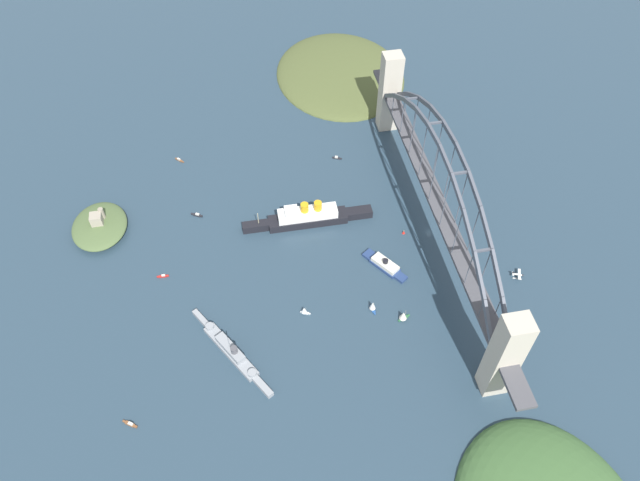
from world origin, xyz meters
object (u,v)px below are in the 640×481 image
(naval_cruiser, at_px, (231,351))
(harbor_ferry_steamer, at_px, (385,265))
(small_boat_6, at_px, (130,424))
(fort_island_mid_harbor, at_px, (99,226))
(small_boat_1, at_px, (337,158))
(small_boat_4, at_px, (197,215))
(harbor_arch_bridge, at_px, (437,196))
(channel_marker_buoy, at_px, (404,232))
(small_boat_2, at_px, (163,276))
(small_boat_5, at_px, (373,306))
(small_boat_7, at_px, (304,310))
(small_boat_3, at_px, (403,316))
(ocean_liner, at_px, (308,217))
(seaplane_taxiing_near_bridge, at_px, (518,275))
(small_boat_0, at_px, (179,160))

(naval_cruiser, distance_m, harbor_ferry_steamer, 117.38)
(naval_cruiser, height_order, small_boat_6, naval_cruiser)
(harbor_ferry_steamer, height_order, fort_island_mid_harbor, fort_island_mid_harbor)
(harbor_ferry_steamer, xyz_separation_m, small_boat_1, (111.87, 9.82, -1.46))
(naval_cruiser, height_order, harbor_ferry_steamer, naval_cruiser)
(harbor_ferry_steamer, bearing_deg, small_boat_4, 60.00)
(harbor_arch_bridge, relative_size, harbor_ferry_steamer, 9.27)
(fort_island_mid_harbor, xyz_separation_m, channel_marker_buoy, (-42.96, -210.93, -3.14))
(small_boat_6, bearing_deg, small_boat_1, -39.15)
(fort_island_mid_harbor, relative_size, small_boat_1, 6.15)
(small_boat_2, height_order, small_boat_4, small_boat_4)
(small_boat_5, xyz_separation_m, small_boat_7, (5.22, 43.21, -0.92))
(naval_cruiser, bearing_deg, fort_island_mid_harbor, 35.33)
(small_boat_3, xyz_separation_m, small_boat_7, (15.99, 60.29, -0.96))
(fort_island_mid_harbor, distance_m, channel_marker_buoy, 215.28)
(fort_island_mid_harbor, xyz_separation_m, small_boat_5, (-101.24, -173.73, -0.15))
(channel_marker_buoy, bearing_deg, ocean_liner, 70.55)
(harbor_ferry_steamer, relative_size, small_boat_4, 3.83)
(seaplane_taxiing_near_bridge, distance_m, small_boat_6, 258.15)
(small_boat_0, relative_size, small_boat_1, 0.90)
(fort_island_mid_harbor, bearing_deg, small_boat_7, -126.34)
(ocean_liner, distance_m, small_boat_7, 77.53)
(channel_marker_buoy, bearing_deg, small_boat_4, 72.87)
(harbor_arch_bridge, bearing_deg, small_boat_0, 57.71)
(seaplane_taxiing_near_bridge, height_order, small_boat_4, seaplane_taxiing_near_bridge)
(small_boat_1, xyz_separation_m, channel_marker_buoy, (-85.43, -30.67, 0.35))
(naval_cruiser, height_order, small_boat_3, naval_cruiser)
(harbor_arch_bridge, relative_size, small_boat_4, 35.49)
(harbor_ferry_steamer, xyz_separation_m, small_boat_4, (70.48, 122.08, -1.39))
(small_boat_4, height_order, small_boat_7, small_boat_7)
(fort_island_mid_harbor, bearing_deg, seaplane_taxiing_near_bridge, -108.90)
(naval_cruiser, relative_size, small_boat_4, 8.03)
(naval_cruiser, distance_m, fort_island_mid_harbor, 142.74)
(small_boat_0, height_order, small_boat_4, small_boat_4)
(harbor_arch_bridge, xyz_separation_m, small_boat_3, (-66.80, 38.10, -32.09))
(small_boat_3, bearing_deg, channel_marker_buoy, -16.24)
(small_boat_0, distance_m, small_boat_7, 175.18)
(small_boat_7, bearing_deg, small_boat_4, 32.78)
(channel_marker_buoy, bearing_deg, seaplane_taxiing_near_bridge, -128.64)
(small_boat_3, distance_m, small_boat_4, 167.00)
(small_boat_0, bearing_deg, small_boat_5, -144.72)
(harbor_arch_bridge, xyz_separation_m, channel_marker_buoy, (2.26, 17.99, -35.13))
(small_boat_5, bearing_deg, small_boat_7, 83.11)
(small_boat_4, xyz_separation_m, small_boat_5, (-102.32, -105.74, 3.28))
(harbor_arch_bridge, height_order, small_boat_2, harbor_arch_bridge)
(small_boat_2, distance_m, small_boat_5, 140.54)
(naval_cruiser, xyz_separation_m, seaplane_taxiing_near_bridge, (22.35, -192.38, -1.00))
(fort_island_mid_harbor, xyz_separation_m, small_boat_2, (-50.36, -42.76, -3.47))
(small_boat_2, distance_m, channel_marker_buoy, 168.33)
(fort_island_mid_harbor, distance_m, small_boat_0, 85.43)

